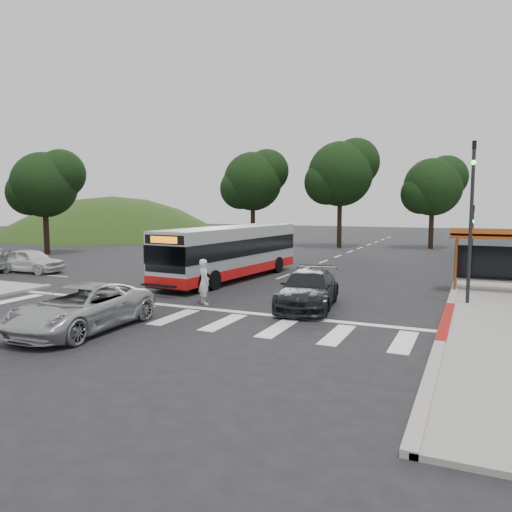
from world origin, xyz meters
The scene contains 18 objects.
ground centered at (0.00, 0.00, 0.00)m, with size 140.00×140.00×0.00m, color black.
sidewalk_east centered at (11.00, 8.00, 0.06)m, with size 4.00×40.00×0.12m, color gray.
curb_east centered at (9.00, 8.00, 0.07)m, with size 0.30×40.00×0.15m, color #9E9991.
curb_east_red centered at (9.00, -2.00, 0.08)m, with size 0.32×6.00×0.15m, color maroon.
hillside_nw centered at (-32.00, 30.00, 0.00)m, with size 44.00×44.00×10.00m, color #1E3811.
crosswalk_ladder centered at (0.00, -5.00, 0.01)m, with size 18.00×2.60×0.01m, color silver.
bus_shelter centered at (10.80, 5.10, 2.35)m, with size 4.20×1.60×2.86m.
traffic_signal_ne_tall centered at (9.60, 1.49, 3.88)m, with size 0.18×0.37×6.50m.
traffic_signal_ne_short centered at (9.60, 8.49, 2.48)m, with size 0.18×0.37×4.00m.
tree_north_a centered at (-1.92, 26.07, 6.92)m, with size 6.60×6.15×10.17m.
tree_north_b centered at (6.07, 28.06, 5.66)m, with size 5.72×5.33×8.43m.
tree_north_c centered at (-9.92, 24.06, 6.29)m, with size 6.16×5.74×9.30m.
tree_west_a centered at (-21.93, 10.06, 5.66)m, with size 5.72×5.33×8.43m.
transit_bus centered at (-2.29, 3.96, 1.42)m, with size 2.38×10.96×2.83m, color #B0B3B5, non-canonical shape.
pedestrian centered at (-0.19, -2.50, 0.92)m, with size 0.67×0.44×1.85m, color silver.
dark_sedan centered at (3.88, -1.42, 0.72)m, with size 2.03×4.99×1.45m, color black.
silver_suv_south centered at (-1.67, -7.79, 0.74)m, with size 2.44×5.30×1.47m, color #ABAEB1.
west_car_white centered at (-14.30, 1.50, 0.71)m, with size 1.69×4.19×1.43m, color silver.
Camera 1 is at (9.84, -19.89, 4.06)m, focal length 35.00 mm.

